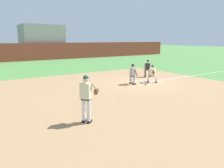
% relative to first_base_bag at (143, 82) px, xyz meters
% --- Properties ---
extents(ground_plane, '(160.00, 160.00, 0.00)m').
position_rel_first_base_bag_xyz_m(ground_plane, '(0.00, 0.00, -0.04)').
color(ground_plane, '#518942').
extents(infield_dirt_patch, '(18.00, 18.00, 0.01)m').
position_rel_first_base_bag_xyz_m(infield_dirt_patch, '(-3.53, -2.35, -0.04)').
color(infield_dirt_patch, '#A87F56').
rests_on(infield_dirt_patch, ground).
extents(foul_line_stripe, '(17.46, 0.10, 0.00)m').
position_rel_first_base_bag_xyz_m(foul_line_stripe, '(8.73, 0.00, -0.04)').
color(foul_line_stripe, white).
rests_on(foul_line_stripe, ground).
extents(first_base_bag, '(0.38, 0.38, 0.09)m').
position_rel_first_base_bag_xyz_m(first_base_bag, '(0.00, 0.00, 0.00)').
color(first_base_bag, white).
rests_on(first_base_bag, ground).
extents(baseball, '(0.07, 0.07, 0.07)m').
position_rel_first_base_bag_xyz_m(baseball, '(-4.22, -2.87, -0.01)').
color(baseball, white).
rests_on(baseball, ground).
extents(pitcher, '(0.85, 0.57, 1.86)m').
position_rel_first_base_bag_xyz_m(pitcher, '(-7.01, -4.69, 1.01)').
color(pitcher, black).
rests_on(pitcher, ground).
extents(first_baseman, '(0.82, 1.03, 1.34)m').
position_rel_first_base_bag_xyz_m(first_baseman, '(0.61, -0.30, 0.69)').
color(first_baseman, black).
rests_on(first_baseman, ground).
extents(baserunner, '(0.46, 0.61, 1.46)m').
position_rel_first_base_bag_xyz_m(baserunner, '(-0.96, 0.07, 0.75)').
color(baserunner, black).
rests_on(baserunner, ground).
extents(umpire, '(0.64, 0.68, 1.46)m').
position_rel_first_base_bag_xyz_m(umpire, '(2.03, 1.77, 0.75)').
color(umpire, black).
rests_on(umpire, ground).
extents(outfield_wall, '(48.00, 0.50, 2.60)m').
position_rel_first_base_bag_xyz_m(outfield_wall, '(0.00, 22.00, 1.26)').
color(outfield_wall, brown).
rests_on(outfield_wall, ground).
extents(stadium_seating_block, '(6.48, 5.05, 5.45)m').
position_rel_first_base_bag_xyz_m(stadium_seating_block, '(0.00, 25.32, 2.70)').
color(stadium_seating_block, gray).
rests_on(stadium_seating_block, ground).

